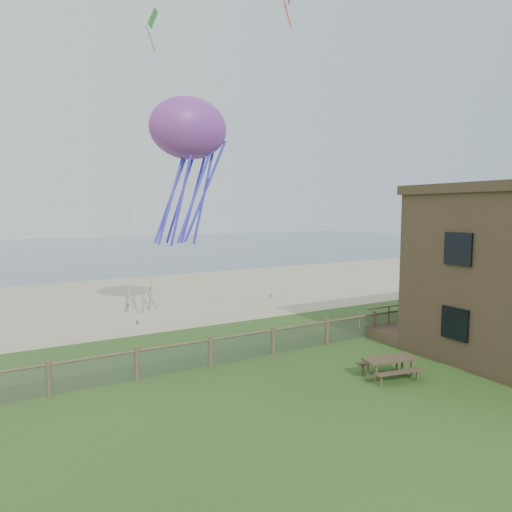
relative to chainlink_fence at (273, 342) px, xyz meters
name	(u,v)px	position (x,y,z in m)	size (l,w,h in m)	color
ground	(371,405)	(0.00, -6.00, -0.55)	(160.00, 160.00, 0.00)	#264E1B
sand_beach	(159,296)	(0.00, 16.00, -0.55)	(72.00, 20.00, 0.02)	tan
ocean	(71,250)	(0.00, 60.00, -0.55)	(160.00, 68.00, 0.02)	slate
chainlink_fence	(273,342)	(0.00, 0.00, 0.00)	(36.20, 0.20, 1.25)	brown
motel_deck	(479,319)	(13.00, -1.00, -0.30)	(15.00, 2.00, 0.50)	brown
picnic_table	(389,367)	(2.37, -4.53, -0.12)	(2.01, 1.52, 0.85)	brown
octopus_kite	(189,169)	(-1.73, 5.24, 7.84)	(3.77, 2.66, 7.76)	#F72763
kite_red	(292,1)	(5.90, 7.38, 18.30)	(1.15, 0.70, 2.09)	red
kite_green	(153,28)	(-0.41, 14.74, 17.96)	(1.16, 0.70, 2.51)	green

